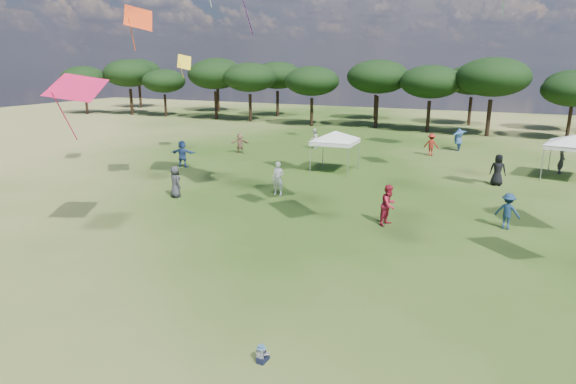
% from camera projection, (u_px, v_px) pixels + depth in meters
% --- Properties ---
extents(tree_line, '(108.78, 17.63, 7.77)m').
position_uv_depth(tree_line, '(485.00, 79.00, 49.32)').
color(tree_line, black).
rests_on(tree_line, ground).
extents(tent_left, '(5.49, 5.49, 3.03)m').
position_uv_depth(tent_left, '(335.00, 133.00, 31.44)').
color(tent_left, gray).
rests_on(tent_left, ground).
extents(toddler, '(0.31, 0.35, 0.48)m').
position_uv_depth(toddler, '(262.00, 355.00, 11.66)').
color(toddler, black).
rests_on(toddler, ground).
extents(festival_crowd, '(28.61, 22.93, 1.90)m').
position_uv_depth(festival_crowd, '(387.00, 159.00, 31.81)').
color(festival_crowd, '#2B4C82').
rests_on(festival_crowd, ground).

